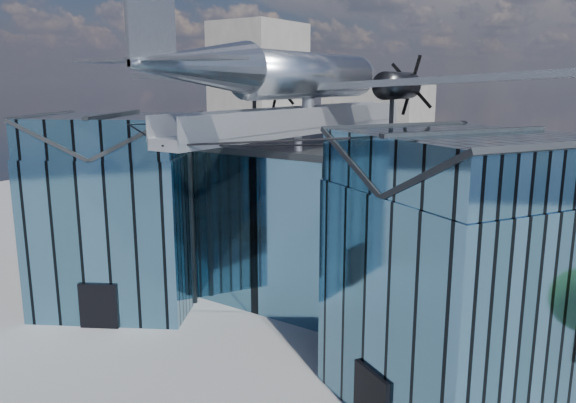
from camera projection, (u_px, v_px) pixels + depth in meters
The scene contains 5 objects.
ground_plane at pixel (267, 336), 30.75m from camera, with size 120.00×120.00×0.00m, color gray.
museum at pixel (323, 217), 34.28m from camera, with size 32.88×24.50×17.60m.
bg_towers at pixel (522, 112), 68.54m from camera, with size 77.00×24.50×26.00m.
tree_plaza_w at pixel (47, 213), 43.85m from camera, with size 3.62×3.62×5.38m.
tree_side_w at pixel (86, 212), 45.44m from camera, with size 3.79×3.79×4.86m.
Camera 1 is at (17.10, -22.87, 13.64)m, focal length 35.00 mm.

